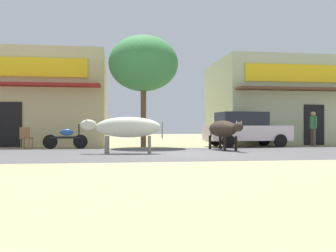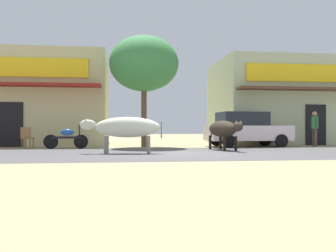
# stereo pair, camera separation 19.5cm
# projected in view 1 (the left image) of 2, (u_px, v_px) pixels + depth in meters

# --- Properties ---
(ground) EXTENTS (80.00, 80.00, 0.00)m
(ground) POSITION_uv_depth(u_px,v_px,m) (187.00, 153.00, 13.25)
(ground) COLOR tan
(asphalt_road) EXTENTS (72.00, 6.66, 0.00)m
(asphalt_road) POSITION_uv_depth(u_px,v_px,m) (187.00, 153.00, 13.25)
(asphalt_road) COLOR #4C4A4B
(asphalt_road) RESTS_ON ground
(storefront_left_cafe) EXTENTS (7.66, 6.77, 4.79)m
(storefront_left_cafe) POSITION_uv_depth(u_px,v_px,m) (34.00, 100.00, 20.20)
(storefront_left_cafe) COLOR #C9BE87
(storefront_left_cafe) RESTS_ON ground
(storefront_right_club) EXTENTS (6.45, 6.77, 4.77)m
(storefront_right_club) POSITION_uv_depth(u_px,v_px,m) (270.00, 103.00, 22.06)
(storefront_right_club) COLOR #B5C096
(storefront_right_club) RESTS_ON ground
(roadside_tree) EXTENTS (3.23, 3.23, 5.18)m
(roadside_tree) POSITION_uv_depth(u_px,v_px,m) (143.00, 64.00, 17.30)
(roadside_tree) COLOR brown
(roadside_tree) RESTS_ON ground
(parked_hatchback_car) EXTENTS (4.06, 2.05, 1.64)m
(parked_hatchback_car) POSITION_uv_depth(u_px,v_px,m) (245.00, 129.00, 17.71)
(parked_hatchback_car) COLOR silver
(parked_hatchback_car) RESTS_ON ground
(parked_motorcycle) EXTENTS (1.86, 0.26, 1.05)m
(parked_motorcycle) POSITION_uv_depth(u_px,v_px,m) (66.00, 138.00, 15.88)
(parked_motorcycle) COLOR black
(parked_motorcycle) RESTS_ON ground
(cow_near_brown) EXTENTS (2.88, 0.86, 1.28)m
(cow_near_brown) POSITION_uv_depth(u_px,v_px,m) (126.00, 128.00, 12.99)
(cow_near_brown) COLOR beige
(cow_near_brown) RESTS_ON ground
(cow_far_dark) EXTENTS (1.06, 2.63, 1.19)m
(cow_far_dark) POSITION_uv_depth(u_px,v_px,m) (223.00, 129.00, 14.94)
(cow_far_dark) COLOR #2E251C
(cow_far_dark) RESTS_ON ground
(pedestrian_by_shop) EXTENTS (0.39, 0.61, 1.69)m
(pedestrian_by_shop) POSITION_uv_depth(u_px,v_px,m) (313.00, 126.00, 18.01)
(pedestrian_by_shop) COLOR brown
(pedestrian_by_shop) RESTS_ON ground
(cafe_chair_by_doorway) EXTENTS (0.51, 0.51, 0.92)m
(cafe_chair_by_doorway) POSITION_uv_depth(u_px,v_px,m) (26.00, 137.00, 16.08)
(cafe_chair_by_doorway) COLOR brown
(cafe_chair_by_doorway) RESTS_ON ground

